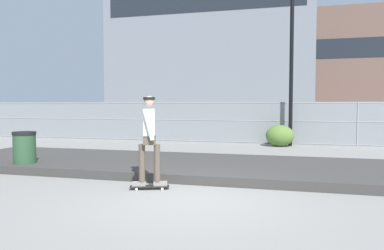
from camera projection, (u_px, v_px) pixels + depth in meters
name	position (u px, v px, depth m)	size (l,w,h in m)	color
ground_plane	(188.00, 199.00, 6.69)	(120.00, 120.00, 0.00)	gray
gravel_berm	(218.00, 167.00, 9.55)	(15.63, 3.66, 0.21)	#3D3A38
skateboard	(150.00, 186.00, 7.48)	(0.82, 0.44, 0.07)	black
skater	(149.00, 135.00, 7.42)	(0.71, 0.62, 1.84)	gray
chain_fence	(247.00, 123.00, 16.24)	(27.29, 0.06, 1.85)	gray
street_lamp	(292.00, 49.00, 15.11)	(0.44, 0.44, 6.44)	black
parked_car_near	(150.00, 121.00, 20.52)	(4.49, 2.13, 1.66)	navy
library_building	(210.00, 32.00, 51.20)	(27.59, 10.38, 23.70)	slate
office_block	(372.00, 65.00, 50.68)	(25.35, 11.17, 14.34)	brown
shrub_left	(280.00, 136.00, 15.12)	(1.15, 0.94, 0.89)	#567A33
trash_bin	(25.00, 151.00, 9.52)	(0.59, 0.59, 1.03)	#2D5133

